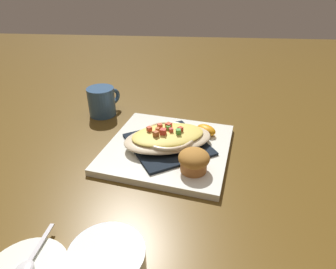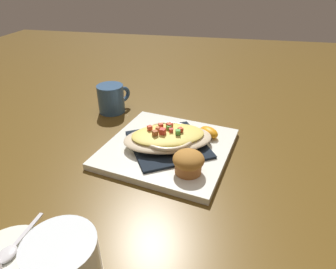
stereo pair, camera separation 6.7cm
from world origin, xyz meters
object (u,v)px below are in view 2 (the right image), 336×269
at_px(gratin_dish, 168,137).
at_px(muffin, 188,162).
at_px(orange_garnish, 208,133).
at_px(creamer_saucer, 9,259).
at_px(square_plate, 168,148).
at_px(coffee_mug, 112,100).
at_px(spoon, 10,251).

bearing_deg(gratin_dish, muffin, 123.73).
xyz_separation_m(muffin, orange_garnish, (-0.03, -0.15, -0.02)).
height_order(gratin_dish, creamer_saucer, gratin_dish).
bearing_deg(muffin, creamer_saucer, 46.74).
bearing_deg(square_plate, coffee_mug, -40.68).
bearing_deg(muffin, gratin_dish, -56.27).
relative_size(gratin_dish, muffin, 3.67).
xyz_separation_m(creamer_saucer, spoon, (-0.00, -0.01, 0.01)).
bearing_deg(gratin_dish, creamer_saucer, 62.98).
bearing_deg(coffee_mug, spoon, 93.95).
distance_m(gratin_dish, spoon, 0.38).
relative_size(muffin, spoon, 0.64).
distance_m(creamer_saucer, spoon, 0.01).
height_order(square_plate, creamer_saucer, square_plate).
relative_size(square_plate, gratin_dish, 1.18).
height_order(gratin_dish, coffee_mug, coffee_mug).
distance_m(orange_garnish, spoon, 0.48).
xyz_separation_m(gratin_dish, muffin, (-0.06, 0.09, 0.00)).
distance_m(gratin_dish, creamer_saucer, 0.39).
bearing_deg(orange_garnish, muffin, 79.18).
height_order(coffee_mug, spoon, coffee_mug).
relative_size(square_plate, orange_garnish, 4.46).
height_order(coffee_mug, creamer_saucer, coffee_mug).
bearing_deg(orange_garnish, gratin_dish, 34.29).
height_order(orange_garnish, coffee_mug, coffee_mug).
bearing_deg(spoon, square_plate, -117.43).
height_order(gratin_dish, orange_garnish, gratin_dish).
bearing_deg(spoon, creamer_saucer, 87.12).
bearing_deg(muffin, spoon, 46.03).
bearing_deg(orange_garnish, coffee_mug, -21.55).
bearing_deg(coffee_mug, orange_garnish, 158.45).
xyz_separation_m(orange_garnish, spoon, (0.27, 0.40, -0.01)).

